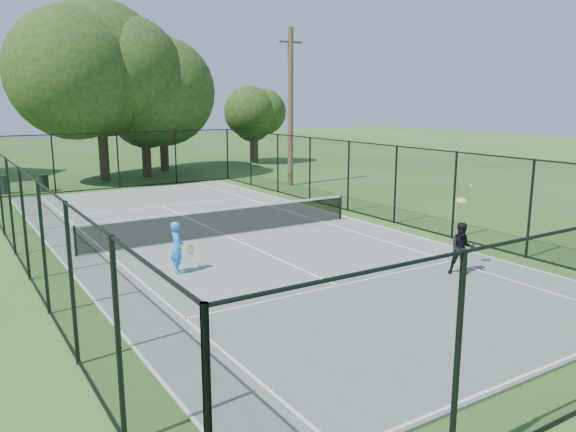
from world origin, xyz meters
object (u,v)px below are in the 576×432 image
trash_bin_right (43,183)px  utility_pole (291,107)px  tennis_net (226,221)px  player_black (462,248)px  player_blue (177,247)px  trash_bin_left (4,184)px

trash_bin_right → utility_pole: utility_pole is taller
trash_bin_right → utility_pole: (12.05, -5.01, 3.84)m
tennis_net → player_black: bearing=-65.1°
player_blue → player_black: size_ratio=0.60×
trash_bin_right → player_blue: 17.20m
utility_pole → trash_bin_right: bearing=157.4°
player_blue → tennis_net: bearing=46.7°
trash_bin_right → player_black: player_black is taller
trash_bin_left → trash_bin_right: bearing=-7.7°
player_blue → trash_bin_right: bearing=92.2°
trash_bin_right → player_black: 22.53m
tennis_net → trash_bin_left: size_ratio=10.52×
trash_bin_right → tennis_net: bearing=-75.4°
trash_bin_left → utility_pole: 15.30m
tennis_net → utility_pole: (8.40, 9.00, 3.71)m
tennis_net → utility_pole: utility_pole is taller
tennis_net → utility_pole: bearing=47.0°
trash_bin_left → trash_bin_right: size_ratio=1.08×
trash_bin_right → player_blue: (0.65, -17.19, 0.32)m
trash_bin_left → utility_pole: utility_pole is taller
tennis_net → player_blue: player_blue is taller
tennis_net → trash_bin_left: 15.26m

